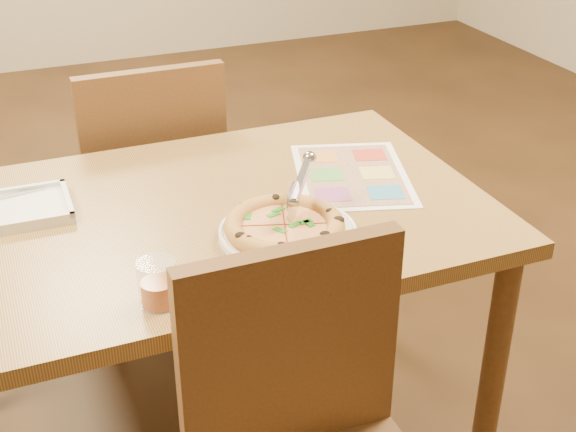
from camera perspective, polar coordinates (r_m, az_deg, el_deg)
name	(u,v)px	position (r m, az deg, el deg)	size (l,w,h in m)	color
dining_table	(209,242)	(1.90, -5.67, -1.83)	(1.30, 0.85, 0.72)	olive
chair_near	(309,432)	(1.49, 1.54, -15.12)	(0.42, 0.42, 0.47)	brown
chair_far	(151,168)	(2.45, -9.74, 3.42)	(0.42, 0.42, 0.47)	brown
plate	(288,233)	(1.74, 0.00, -1.21)	(0.30, 0.30, 0.02)	white
pizza	(284,226)	(1.72, -0.25, -0.73)	(0.26, 0.26, 0.04)	#D18F47
pizza_cutter	(299,187)	(1.75, 0.76, 2.06)	(0.12, 0.14, 0.10)	silver
appetizer_tray	(7,212)	(1.93, -19.34, 0.26)	(0.28, 0.19, 0.05)	silver
glass_tumbler	(158,286)	(1.52, -9.25, -4.94)	(0.07, 0.07, 0.09)	#90390B
menu	(352,174)	(2.02, 4.57, 2.96)	(0.27, 0.38, 0.01)	white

